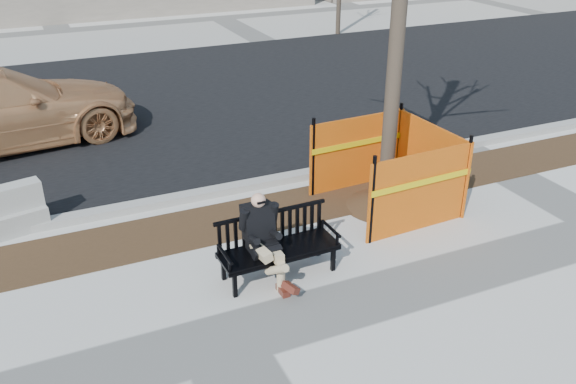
# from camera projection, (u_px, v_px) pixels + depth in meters

# --- Properties ---
(ground) EXTENTS (120.00, 120.00, 0.00)m
(ground) POSITION_uv_depth(u_px,v_px,m) (220.00, 341.00, 6.89)
(ground) COLOR beige
(ground) RESTS_ON ground
(mulch_strip) EXTENTS (40.00, 1.20, 0.02)m
(mulch_strip) POSITION_uv_depth(u_px,v_px,m) (164.00, 234.00, 9.02)
(mulch_strip) COLOR #47301C
(mulch_strip) RESTS_ON ground
(asphalt_street) EXTENTS (60.00, 10.40, 0.01)m
(asphalt_street) POSITION_uv_depth(u_px,v_px,m) (100.00, 111.00, 14.09)
(asphalt_street) COLOR black
(asphalt_street) RESTS_ON ground
(curb) EXTENTS (60.00, 0.25, 0.12)m
(curb) POSITION_uv_depth(u_px,v_px,m) (150.00, 204.00, 9.77)
(curb) COLOR #9E9B93
(curb) RESTS_ON ground
(bench) EXTENTS (1.62, 0.61, 0.86)m
(bench) POSITION_uv_depth(u_px,v_px,m) (279.00, 275.00, 8.08)
(bench) COLOR black
(bench) RESTS_ON ground
(seated_man) EXTENTS (0.52, 0.86, 1.18)m
(seated_man) POSITION_uv_depth(u_px,v_px,m) (263.00, 277.00, 8.03)
(seated_man) COLOR black
(seated_man) RESTS_ON ground
(tree_fence) EXTENTS (2.86, 2.86, 6.81)m
(tree_fence) POSITION_uv_depth(u_px,v_px,m) (384.00, 206.00, 9.84)
(tree_fence) COLOR orange
(tree_fence) RESTS_ON ground
(sedan) EXTENTS (5.69, 3.05, 1.57)m
(sedan) POSITION_uv_depth(u_px,v_px,m) (3.00, 146.00, 12.15)
(sedan) COLOR tan
(sedan) RESTS_ON ground
(far_tree_right) EXTENTS (1.88, 1.88, 4.85)m
(far_tree_right) POSITION_uv_depth(u_px,v_px,m) (338.00, 34.00, 21.66)
(far_tree_right) COLOR #44382C
(far_tree_right) RESTS_ON ground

